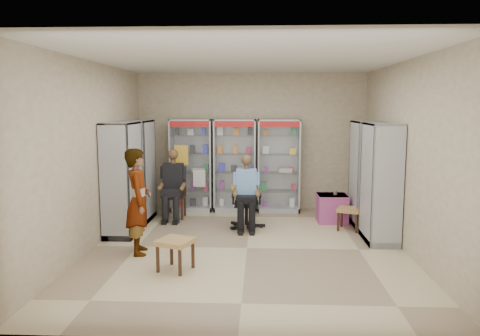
{
  "coord_description": "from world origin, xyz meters",
  "views": [
    {
      "loc": [
        0.22,
        -7.33,
        2.28
      ],
      "look_at": [
        -0.15,
        0.7,
        1.22
      ],
      "focal_mm": 35.0,
      "sensor_mm": 36.0,
      "label": 1
    }
  ],
  "objects_px": {
    "cabinet_left_far": "(138,171)",
    "office_chair": "(246,201)",
    "wooden_chair": "(174,195)",
    "standing_man": "(138,201)",
    "pink_trunk": "(332,208)",
    "woven_stool_a": "(349,219)",
    "seated_shopkeeper": "(246,194)",
    "woven_stool_b": "(176,255)",
    "cabinet_right_far": "(366,174)",
    "cabinet_back_left": "(192,165)",
    "cabinet_back_right": "(279,166)",
    "cabinet_right_near": "(381,183)",
    "cabinet_left_near": "(122,179)",
    "cabinet_back_mid": "(235,165)"
  },
  "relations": [
    {
      "from": "cabinet_left_far",
      "to": "cabinet_back_right",
      "type": "bearing_deg",
      "value": 108.19
    },
    {
      "from": "cabinet_left_far",
      "to": "cabinet_left_near",
      "type": "distance_m",
      "value": 1.1
    },
    {
      "from": "cabinet_right_far",
      "to": "cabinet_left_far",
      "type": "distance_m",
      "value": 4.46
    },
    {
      "from": "woven_stool_a",
      "to": "cabinet_right_far",
      "type": "bearing_deg",
      "value": 45.52
    },
    {
      "from": "wooden_chair",
      "to": "woven_stool_b",
      "type": "relative_size",
      "value": 2.12
    },
    {
      "from": "cabinet_back_mid",
      "to": "seated_shopkeeper",
      "type": "height_order",
      "value": "cabinet_back_mid"
    },
    {
      "from": "cabinet_left_near",
      "to": "wooden_chair",
      "type": "bearing_deg",
      "value": 152.39
    },
    {
      "from": "cabinet_left_far",
      "to": "woven_stool_a",
      "type": "height_order",
      "value": "cabinet_left_far"
    },
    {
      "from": "cabinet_left_far",
      "to": "office_chair",
      "type": "relative_size",
      "value": 1.95
    },
    {
      "from": "cabinet_right_far",
      "to": "pink_trunk",
      "type": "relative_size",
      "value": 3.51
    },
    {
      "from": "seated_shopkeeper",
      "to": "cabinet_back_mid",
      "type": "bearing_deg",
      "value": 99.57
    },
    {
      "from": "cabinet_right_near",
      "to": "office_chair",
      "type": "bearing_deg",
      "value": 70.94
    },
    {
      "from": "cabinet_left_far",
      "to": "wooden_chair",
      "type": "bearing_deg",
      "value": 106.39
    },
    {
      "from": "cabinet_back_mid",
      "to": "pink_trunk",
      "type": "relative_size",
      "value": 3.51
    },
    {
      "from": "cabinet_back_left",
      "to": "cabinet_left_far",
      "type": "height_order",
      "value": "same"
    },
    {
      "from": "cabinet_back_right",
      "to": "standing_man",
      "type": "bearing_deg",
      "value": -126.51
    },
    {
      "from": "cabinet_left_far",
      "to": "office_chair",
      "type": "distance_m",
      "value": 2.29
    },
    {
      "from": "wooden_chair",
      "to": "seated_shopkeeper",
      "type": "height_order",
      "value": "seated_shopkeeper"
    },
    {
      "from": "cabinet_back_left",
      "to": "cabinet_right_near",
      "type": "bearing_deg",
      "value": -32.28
    },
    {
      "from": "office_chair",
      "to": "pink_trunk",
      "type": "distance_m",
      "value": 1.77
    },
    {
      "from": "pink_trunk",
      "to": "woven_stool_a",
      "type": "bearing_deg",
      "value": -68.76
    },
    {
      "from": "cabinet_left_near",
      "to": "seated_shopkeeper",
      "type": "distance_m",
      "value": 2.27
    },
    {
      "from": "cabinet_right_near",
      "to": "standing_man",
      "type": "relative_size",
      "value": 1.22
    },
    {
      "from": "cabinet_left_near",
      "to": "office_chair",
      "type": "relative_size",
      "value": 1.95
    },
    {
      "from": "woven_stool_a",
      "to": "standing_man",
      "type": "bearing_deg",
      "value": -156.21
    },
    {
      "from": "cabinet_back_left",
      "to": "cabinet_right_near",
      "type": "relative_size",
      "value": 1.0
    },
    {
      "from": "cabinet_left_near",
      "to": "cabinet_back_right",
      "type": "bearing_deg",
      "value": 125.65
    },
    {
      "from": "cabinet_back_left",
      "to": "cabinet_back_right",
      "type": "xyz_separation_m",
      "value": [
        1.9,
        0.0,
        0.0
      ]
    },
    {
      "from": "cabinet_back_right",
      "to": "seated_shopkeeper",
      "type": "xyz_separation_m",
      "value": [
        -0.65,
        -1.49,
        -0.35
      ]
    },
    {
      "from": "wooden_chair",
      "to": "pink_trunk",
      "type": "distance_m",
      "value": 3.19
    },
    {
      "from": "office_chair",
      "to": "cabinet_back_left",
      "type": "bearing_deg",
      "value": 129.15
    },
    {
      "from": "woven_stool_a",
      "to": "seated_shopkeeper",
      "type": "bearing_deg",
      "value": 179.33
    },
    {
      "from": "pink_trunk",
      "to": "standing_man",
      "type": "bearing_deg",
      "value": -147.04
    },
    {
      "from": "cabinet_left_far",
      "to": "seated_shopkeeper",
      "type": "distance_m",
      "value": 2.28
    },
    {
      "from": "cabinet_back_right",
      "to": "cabinet_right_near",
      "type": "bearing_deg",
      "value": -53.84
    },
    {
      "from": "seated_shopkeeper",
      "to": "woven_stool_b",
      "type": "bearing_deg",
      "value": -113.43
    },
    {
      "from": "office_chair",
      "to": "standing_man",
      "type": "bearing_deg",
      "value": -136.62
    },
    {
      "from": "cabinet_right_far",
      "to": "cabinet_left_far",
      "type": "height_order",
      "value": "same"
    },
    {
      "from": "woven_stool_b",
      "to": "cabinet_back_mid",
      "type": "bearing_deg",
      "value": 80.75
    },
    {
      "from": "cabinet_left_near",
      "to": "pink_trunk",
      "type": "relative_size",
      "value": 3.51
    },
    {
      "from": "cabinet_left_far",
      "to": "standing_man",
      "type": "distance_m",
      "value": 2.22
    },
    {
      "from": "cabinet_back_mid",
      "to": "cabinet_right_near",
      "type": "xyz_separation_m",
      "value": [
        2.58,
        -2.23,
        0.0
      ]
    },
    {
      "from": "cabinet_left_near",
      "to": "standing_man",
      "type": "relative_size",
      "value": 1.22
    },
    {
      "from": "woven_stool_b",
      "to": "standing_man",
      "type": "height_order",
      "value": "standing_man"
    },
    {
      "from": "cabinet_back_right",
      "to": "cabinet_left_near",
      "type": "bearing_deg",
      "value": -144.35
    },
    {
      "from": "wooden_chair",
      "to": "standing_man",
      "type": "relative_size",
      "value": 0.57
    },
    {
      "from": "seated_shopkeeper",
      "to": "cabinet_right_far",
      "type": "bearing_deg",
      "value": 7.26
    },
    {
      "from": "cabinet_back_right",
      "to": "cabinet_back_mid",
      "type": "bearing_deg",
      "value": 180.0
    },
    {
      "from": "cabinet_back_right",
      "to": "woven_stool_b",
      "type": "relative_size",
      "value": 4.51
    },
    {
      "from": "seated_shopkeeper",
      "to": "woven_stool_b",
      "type": "distance_m",
      "value": 2.52
    }
  ]
}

